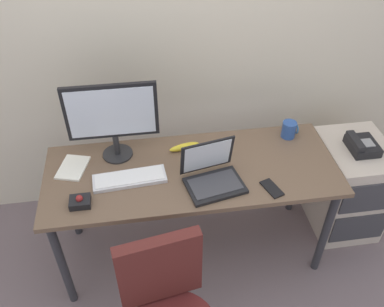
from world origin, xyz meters
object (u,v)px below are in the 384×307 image
(keyboard, at_px, (130,178))
(trackball_mouse, at_px, (80,201))
(laptop, at_px, (212,174))
(cell_phone, at_px, (272,188))
(banana, at_px, (184,147))
(file_cabinet, at_px, (347,186))
(monitor_main, at_px, (112,116))
(paper_notepad, at_px, (73,168))
(desk_phone, at_px, (362,145))
(coffee_mug, at_px, (289,129))

(keyboard, xyz_separation_m, trackball_mouse, (-0.26, -0.15, 0.01))
(laptop, bearing_deg, cell_phone, -18.76)
(cell_phone, bearing_deg, trackball_mouse, 158.25)
(laptop, xyz_separation_m, banana, (-0.12, 0.30, -0.03))
(file_cabinet, xyz_separation_m, trackball_mouse, (-1.74, -0.30, 0.43))
(laptop, distance_m, trackball_mouse, 0.72)
(file_cabinet, distance_m, cell_phone, 0.88)
(monitor_main, bearing_deg, laptop, -30.81)
(trackball_mouse, distance_m, cell_phone, 1.04)
(paper_notepad, bearing_deg, desk_phone, -0.49)
(desk_phone, distance_m, laptop, 1.03)
(laptop, bearing_deg, desk_phone, 11.85)
(file_cabinet, height_order, cell_phone, cell_phone)
(monitor_main, distance_m, banana, 0.49)
(monitor_main, xyz_separation_m, cell_phone, (0.84, -0.42, -0.28))
(paper_notepad, bearing_deg, monitor_main, 17.81)
(banana, bearing_deg, coffee_mug, 2.66)
(file_cabinet, distance_m, monitor_main, 1.69)
(file_cabinet, relative_size, keyboard, 1.65)
(monitor_main, relative_size, paper_notepad, 2.50)
(laptop, height_order, banana, laptop)
(file_cabinet, xyz_separation_m, cell_phone, (-0.70, -0.33, 0.42))
(monitor_main, xyz_separation_m, keyboard, (0.06, -0.23, -0.27))
(banana, bearing_deg, file_cabinet, -3.81)
(file_cabinet, xyz_separation_m, paper_notepad, (-1.80, -0.00, 0.42))
(monitor_main, relative_size, coffee_mug, 4.82)
(trackball_mouse, bearing_deg, coffee_mug, 17.49)
(coffee_mug, xyz_separation_m, paper_notepad, (-1.34, -0.11, -0.05))
(laptop, bearing_deg, monitor_main, 149.19)
(file_cabinet, relative_size, monitor_main, 1.33)
(file_cabinet, distance_m, coffee_mug, 0.66)
(desk_phone, distance_m, keyboard, 1.47)
(laptop, bearing_deg, coffee_mug, 30.94)
(keyboard, distance_m, laptop, 0.47)
(desk_phone, bearing_deg, cell_phone, -155.21)
(desk_phone, height_order, monitor_main, monitor_main)
(banana, bearing_deg, keyboard, -146.71)
(paper_notepad, bearing_deg, keyboard, -24.44)
(file_cabinet, height_order, coffee_mug, coffee_mug)
(file_cabinet, xyz_separation_m, keyboard, (-1.47, -0.15, 0.42))
(laptop, relative_size, paper_notepad, 1.71)
(file_cabinet, height_order, banana, banana)
(desk_phone, distance_m, coffee_mug, 0.47)
(file_cabinet, distance_m, banana, 1.21)
(laptop, relative_size, cell_phone, 2.51)
(laptop, distance_m, cell_phone, 0.34)
(file_cabinet, distance_m, trackball_mouse, 1.81)
(file_cabinet, height_order, keyboard, keyboard)
(monitor_main, bearing_deg, desk_phone, -3.72)
(cell_phone, bearing_deg, keyboard, 146.83)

